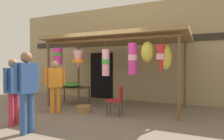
{
  "coord_description": "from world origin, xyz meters",
  "views": [
    {
      "loc": [
        2.79,
        -5.24,
        1.45
      ],
      "look_at": [
        -0.22,
        1.19,
        1.28
      ],
      "focal_mm": 31.88,
      "sensor_mm": 36.0,
      "label": 1
    }
  ],
  "objects_px": {
    "display_table": "(71,89)",
    "wicker_basket_by_table": "(84,109)",
    "vendor_in_orange": "(27,85)",
    "shopper_by_bananas": "(13,86)",
    "customer_foreground": "(55,82)",
    "flower_heap_on_table": "(71,85)",
    "folding_chair": "(117,98)"
  },
  "relations": [
    {
      "from": "display_table",
      "to": "wicker_basket_by_table",
      "type": "distance_m",
      "value": 1.48
    },
    {
      "from": "vendor_in_orange",
      "to": "shopper_by_bananas",
      "type": "xyz_separation_m",
      "value": [
        -0.75,
        0.28,
        -0.09
      ]
    },
    {
      "from": "vendor_in_orange",
      "to": "shopper_by_bananas",
      "type": "relative_size",
      "value": 1.08
    },
    {
      "from": "wicker_basket_by_table",
      "to": "customer_foreground",
      "type": "distance_m",
      "value": 1.19
    },
    {
      "from": "flower_heap_on_table",
      "to": "folding_chair",
      "type": "xyz_separation_m",
      "value": [
        2.14,
        -0.7,
        -0.24
      ]
    },
    {
      "from": "display_table",
      "to": "folding_chair",
      "type": "distance_m",
      "value": 2.33
    },
    {
      "from": "wicker_basket_by_table",
      "to": "customer_foreground",
      "type": "xyz_separation_m",
      "value": [
        -0.76,
        -0.4,
        0.83
      ]
    },
    {
      "from": "display_table",
      "to": "customer_foreground",
      "type": "relative_size",
      "value": 0.78
    },
    {
      "from": "customer_foreground",
      "to": "folding_chair",
      "type": "bearing_deg",
      "value": 14.3
    },
    {
      "from": "shopper_by_bananas",
      "to": "flower_heap_on_table",
      "type": "bearing_deg",
      "value": 95.16
    },
    {
      "from": "folding_chair",
      "to": "wicker_basket_by_table",
      "type": "bearing_deg",
      "value": -176.04
    },
    {
      "from": "customer_foreground",
      "to": "display_table",
      "type": "bearing_deg",
      "value": 105.48
    },
    {
      "from": "display_table",
      "to": "flower_heap_on_table",
      "type": "bearing_deg",
      "value": -51.74
    },
    {
      "from": "flower_heap_on_table",
      "to": "shopper_by_bananas",
      "type": "xyz_separation_m",
      "value": [
        0.23,
        -2.59,
        0.2
      ]
    },
    {
      "from": "folding_chair",
      "to": "flower_heap_on_table",
      "type": "bearing_deg",
      "value": 161.91
    },
    {
      "from": "flower_heap_on_table",
      "to": "shopper_by_bananas",
      "type": "relative_size",
      "value": 0.47
    },
    {
      "from": "wicker_basket_by_table",
      "to": "vendor_in_orange",
      "type": "bearing_deg",
      "value": -91.44
    },
    {
      "from": "customer_foreground",
      "to": "vendor_in_orange",
      "type": "bearing_deg",
      "value": -67.48
    },
    {
      "from": "shopper_by_bananas",
      "to": "wicker_basket_by_table",
      "type": "bearing_deg",
      "value": 66.07
    },
    {
      "from": "folding_chair",
      "to": "customer_foreground",
      "type": "height_order",
      "value": "customer_foreground"
    },
    {
      "from": "vendor_in_orange",
      "to": "customer_foreground",
      "type": "bearing_deg",
      "value": 112.52
    },
    {
      "from": "folding_chair",
      "to": "wicker_basket_by_table",
      "type": "relative_size",
      "value": 1.79
    },
    {
      "from": "folding_chair",
      "to": "shopper_by_bananas",
      "type": "relative_size",
      "value": 0.52
    },
    {
      "from": "wicker_basket_by_table",
      "to": "shopper_by_bananas",
      "type": "distance_m",
      "value": 2.16
    },
    {
      "from": "flower_heap_on_table",
      "to": "wicker_basket_by_table",
      "type": "xyz_separation_m",
      "value": [
        1.04,
        -0.77,
        -0.64
      ]
    },
    {
      "from": "wicker_basket_by_table",
      "to": "customer_foreground",
      "type": "height_order",
      "value": "customer_foreground"
    },
    {
      "from": "vendor_in_orange",
      "to": "shopper_by_bananas",
      "type": "height_order",
      "value": "vendor_in_orange"
    },
    {
      "from": "flower_heap_on_table",
      "to": "vendor_in_orange",
      "type": "bearing_deg",
      "value": -70.99
    },
    {
      "from": "folding_chair",
      "to": "shopper_by_bananas",
      "type": "distance_m",
      "value": 2.72
    },
    {
      "from": "shopper_by_bananas",
      "to": "customer_foreground",
      "type": "bearing_deg",
      "value": 87.99
    },
    {
      "from": "flower_heap_on_table",
      "to": "shopper_by_bananas",
      "type": "distance_m",
      "value": 2.61
    },
    {
      "from": "vendor_in_orange",
      "to": "customer_foreground",
      "type": "distance_m",
      "value": 1.84
    }
  ]
}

